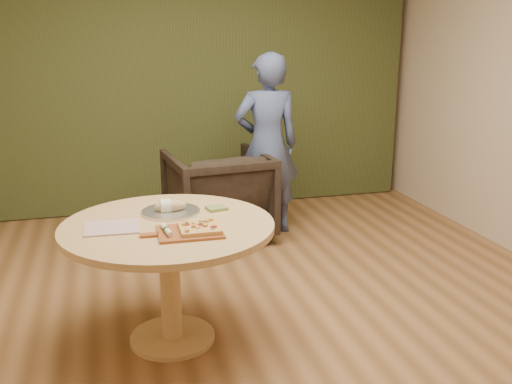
{
  "coord_description": "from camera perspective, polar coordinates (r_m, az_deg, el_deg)",
  "views": [
    {
      "loc": [
        -0.81,
        -3.0,
        1.81
      ],
      "look_at": [
        0.07,
        0.25,
        0.87
      ],
      "focal_mm": 40.0,
      "sensor_mm": 36.0,
      "label": 1
    }
  ],
  "objects": [
    {
      "name": "armchair",
      "position": [
        5.14,
        -3.81,
        0.16
      ],
      "size": [
        0.94,
        0.89,
        0.88
      ],
      "primitive_type": "imported",
      "rotation": [
        0.0,
        0.0,
        3.25
      ],
      "color": "black",
      "rests_on": "ground"
    },
    {
      "name": "curtain",
      "position": [
        5.97,
        -7.4,
        11.59
      ],
      "size": [
        4.8,
        0.14,
        2.78
      ],
      "primitive_type": "cube",
      "color": "#323A1A",
      "rests_on": "ground"
    },
    {
      "name": "pedestal_table",
      "position": [
        3.37,
        -8.73,
        -5.37
      ],
      "size": [
        1.23,
        1.23,
        0.75
      ],
      "rotation": [
        0.0,
        0.0,
        -0.04
      ],
      "color": "tan",
      "rests_on": "ground"
    },
    {
      "name": "pizza_paddle",
      "position": [
        3.14,
        -6.83,
        -4.0
      ],
      "size": [
        0.45,
        0.29,
        0.01
      ],
      "rotation": [
        0.0,
        0.0,
        -0.02
      ],
      "color": "brown",
      "rests_on": "pedestal_table"
    },
    {
      "name": "green_packet",
      "position": [
        3.54,
        -3.96,
        -1.62
      ],
      "size": [
        0.14,
        0.12,
        0.02
      ],
      "primitive_type": "cube",
      "rotation": [
        0.0,
        0.0,
        0.22
      ],
      "color": "#5B6B30",
      "rests_on": "pedestal_table"
    },
    {
      "name": "flatbread_pizza",
      "position": [
        3.15,
        -5.67,
        -3.58
      ],
      "size": [
        0.22,
        0.22,
        0.04
      ],
      "rotation": [
        0.0,
        0.0,
        -0.02
      ],
      "color": "tan",
      "rests_on": "pizza_paddle"
    },
    {
      "name": "newspaper",
      "position": [
        3.3,
        -14.23,
        -3.47
      ],
      "size": [
        0.31,
        0.26,
        0.01
      ],
      "primitive_type": "cube",
      "rotation": [
        0.0,
        0.0,
        -0.04
      ],
      "color": "silver",
      "rests_on": "pedestal_table"
    },
    {
      "name": "room_shell",
      "position": [
        3.13,
        0.04,
        8.15
      ],
      "size": [
        5.04,
        6.04,
        2.84
      ],
      "color": "#9B6A3E",
      "rests_on": "ground"
    },
    {
      "name": "bread_roll",
      "position": [
        3.5,
        -8.7,
        -1.4
      ],
      "size": [
        0.19,
        0.09,
        0.09
      ],
      "color": "tan",
      "rests_on": "serving_tray"
    },
    {
      "name": "person_standing",
      "position": [
        5.2,
        1.1,
        4.73
      ],
      "size": [
        0.62,
        0.42,
        1.65
      ],
      "primitive_type": "imported",
      "rotation": [
        0.0,
        0.0,
        3.11
      ],
      "color": "#445482",
      "rests_on": "ground"
    },
    {
      "name": "serving_tray",
      "position": [
        3.51,
        -8.53,
        -1.95
      ],
      "size": [
        0.36,
        0.36,
        0.02
      ],
      "color": "silver",
      "rests_on": "pedestal_table"
    },
    {
      "name": "cutlery_roll",
      "position": [
        3.13,
        -8.94,
        -3.74
      ],
      "size": [
        0.05,
        0.2,
        0.03
      ],
      "rotation": [
        0.0,
        0.0,
        0.13
      ],
      "color": "silver",
      "rests_on": "pizza_paddle"
    }
  ]
}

